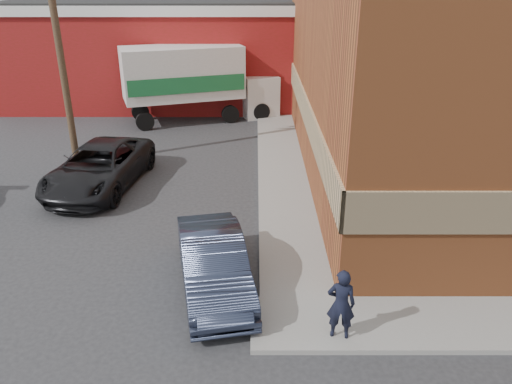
% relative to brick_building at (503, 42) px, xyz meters
% --- Properties ---
extents(ground, '(90.00, 90.00, 0.00)m').
position_rel_brick_building_xyz_m(ground, '(-8.50, -9.00, -4.68)').
color(ground, '#28282B').
rests_on(ground, ground).
extents(brick_building, '(14.25, 18.25, 9.36)m').
position_rel_brick_building_xyz_m(brick_building, '(0.00, 0.00, 0.00)').
color(brick_building, '#A15329').
rests_on(brick_building, ground).
extents(sidewalk_west, '(1.80, 18.00, 0.12)m').
position_rel_brick_building_xyz_m(sidewalk_west, '(-7.90, 0.00, -4.62)').
color(sidewalk_west, gray).
rests_on(sidewalk_west, ground).
extents(warehouse, '(16.30, 8.30, 5.60)m').
position_rel_brick_building_xyz_m(warehouse, '(-14.50, 11.00, -1.87)').
color(warehouse, maroon).
rests_on(warehouse, ground).
extents(utility_pole, '(2.00, 0.26, 9.00)m').
position_rel_brick_building_xyz_m(utility_pole, '(-16.00, 0.00, 0.06)').
color(utility_pole, brown).
rests_on(utility_pole, ground).
extents(man, '(0.63, 0.46, 1.58)m').
position_rel_brick_building_xyz_m(man, '(-7.17, -10.34, -3.77)').
color(man, black).
rests_on(man, sidewalk_south).
extents(sedan, '(2.28, 4.43, 1.39)m').
position_rel_brick_building_xyz_m(sedan, '(-9.88, -8.50, -3.99)').
color(sedan, '#282F44').
rests_on(sedan, ground).
extents(suv_a, '(3.23, 5.72, 1.51)m').
position_rel_brick_building_xyz_m(suv_a, '(-14.37, -2.26, -3.93)').
color(suv_a, black).
rests_on(suv_a, ground).
extents(box_truck, '(7.85, 4.50, 3.72)m').
position_rel_brick_building_xyz_m(box_truck, '(-11.81, 6.44, -2.54)').
color(box_truck, silver).
rests_on(box_truck, ground).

